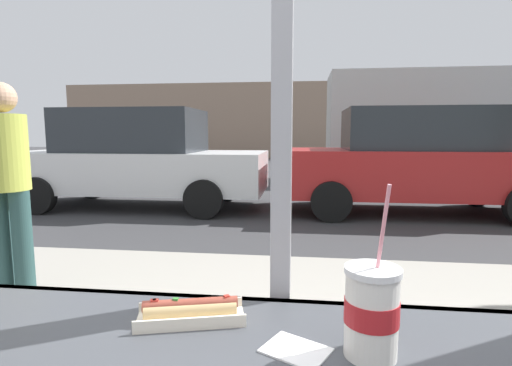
{
  "coord_description": "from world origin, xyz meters",
  "views": [
    {
      "loc": [
        0.05,
        -0.91,
        1.36
      ],
      "look_at": [
        -0.37,
        2.54,
        0.92
      ],
      "focal_mm": 27.34,
      "sensor_mm": 36.0,
      "label": 1
    }
  ],
  "objects_px": {
    "hotdog_tray_far": "(191,311)",
    "soda_cup_right": "(372,310)",
    "parked_car_white": "(137,159)",
    "box_truck": "(448,123)",
    "parked_car_red": "(413,161)",
    "pedestrian": "(7,178)"
  },
  "relations": [
    {
      "from": "hotdog_tray_far",
      "to": "soda_cup_right",
      "type": "bearing_deg",
      "value": -14.05
    },
    {
      "from": "soda_cup_right",
      "to": "parked_car_white",
      "type": "height_order",
      "value": "parked_car_white"
    },
    {
      "from": "box_truck",
      "to": "hotdog_tray_far",
      "type": "bearing_deg",
      "value": -111.46
    },
    {
      "from": "soda_cup_right",
      "to": "box_truck",
      "type": "height_order",
      "value": "box_truck"
    },
    {
      "from": "soda_cup_right",
      "to": "parked_car_red",
      "type": "distance_m",
      "value": 6.45
    },
    {
      "from": "parked_car_white",
      "to": "parked_car_red",
      "type": "height_order",
      "value": "parked_car_white"
    },
    {
      "from": "parked_car_white",
      "to": "pedestrian",
      "type": "xyz_separation_m",
      "value": [
        0.88,
        -4.29,
        0.14
      ]
    },
    {
      "from": "soda_cup_right",
      "to": "hotdog_tray_far",
      "type": "height_order",
      "value": "soda_cup_right"
    },
    {
      "from": "parked_car_white",
      "to": "pedestrian",
      "type": "height_order",
      "value": "parked_car_white"
    },
    {
      "from": "soda_cup_right",
      "to": "parked_car_red",
      "type": "relative_size",
      "value": 0.07
    },
    {
      "from": "soda_cup_right",
      "to": "parked_car_red",
      "type": "bearing_deg",
      "value": 74.35
    },
    {
      "from": "parked_car_white",
      "to": "pedestrian",
      "type": "relative_size",
      "value": 2.87
    },
    {
      "from": "soda_cup_right",
      "to": "pedestrian",
      "type": "bearing_deg",
      "value": 140.4
    },
    {
      "from": "pedestrian",
      "to": "parked_car_white",
      "type": "bearing_deg",
      "value": 101.57
    },
    {
      "from": "box_truck",
      "to": "parked_car_red",
      "type": "bearing_deg",
      "value": -114.26
    },
    {
      "from": "box_truck",
      "to": "pedestrian",
      "type": "xyz_separation_m",
      "value": [
        -6.3,
        -9.26,
        -0.63
      ]
    },
    {
      "from": "parked_car_red",
      "to": "box_truck",
      "type": "xyz_separation_m",
      "value": [
        2.24,
        4.97,
        0.77
      ]
    },
    {
      "from": "soda_cup_right",
      "to": "parked_car_white",
      "type": "xyz_separation_m",
      "value": [
        -3.2,
        6.2,
        -0.13
      ]
    },
    {
      "from": "hotdog_tray_far",
      "to": "pedestrian",
      "type": "relative_size",
      "value": 0.16
    },
    {
      "from": "hotdog_tray_far",
      "to": "pedestrian",
      "type": "bearing_deg",
      "value": 136.8
    },
    {
      "from": "parked_car_white",
      "to": "parked_car_red",
      "type": "bearing_deg",
      "value": 0.0
    },
    {
      "from": "soda_cup_right",
      "to": "hotdog_tray_far",
      "type": "bearing_deg",
      "value": 165.95
    }
  ]
}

